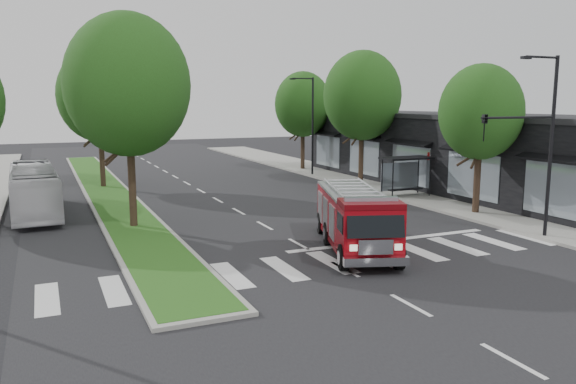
# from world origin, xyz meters

# --- Properties ---
(ground) EXTENTS (140.00, 140.00, 0.00)m
(ground) POSITION_xyz_m (0.00, 0.00, 0.00)
(ground) COLOR black
(ground) RESTS_ON ground
(sidewalk_right) EXTENTS (5.00, 80.00, 0.15)m
(sidewalk_right) POSITION_xyz_m (12.50, 10.00, 0.07)
(sidewalk_right) COLOR gray
(sidewalk_right) RESTS_ON ground
(median) EXTENTS (3.00, 50.00, 0.15)m
(median) POSITION_xyz_m (-6.00, 18.00, 0.08)
(median) COLOR gray
(median) RESTS_ON ground
(storefront_row) EXTENTS (8.00, 30.00, 5.00)m
(storefront_row) POSITION_xyz_m (17.00, 10.00, 2.50)
(storefront_row) COLOR black
(storefront_row) RESTS_ON ground
(bus_shelter) EXTENTS (3.20, 1.60, 2.61)m
(bus_shelter) POSITION_xyz_m (11.20, 8.15, 2.04)
(bus_shelter) COLOR black
(bus_shelter) RESTS_ON ground
(tree_right_near) EXTENTS (4.40, 4.40, 8.05)m
(tree_right_near) POSITION_xyz_m (11.50, 2.00, 5.51)
(tree_right_near) COLOR black
(tree_right_near) RESTS_ON ground
(tree_right_mid) EXTENTS (5.60, 5.60, 9.72)m
(tree_right_mid) POSITION_xyz_m (11.50, 14.00, 6.49)
(tree_right_mid) COLOR black
(tree_right_mid) RESTS_ON ground
(tree_right_far) EXTENTS (5.00, 5.00, 8.73)m
(tree_right_far) POSITION_xyz_m (11.50, 24.00, 5.84)
(tree_right_far) COLOR black
(tree_right_far) RESTS_ON ground
(tree_median_near) EXTENTS (5.80, 5.80, 10.16)m
(tree_median_near) POSITION_xyz_m (-6.00, 6.00, 6.81)
(tree_median_near) COLOR black
(tree_median_near) RESTS_ON ground
(tree_median_far) EXTENTS (5.60, 5.60, 9.72)m
(tree_median_far) POSITION_xyz_m (-6.00, 20.00, 6.49)
(tree_median_far) COLOR black
(tree_median_far) RESTS_ON ground
(streetlight_right_near) EXTENTS (4.08, 0.22, 8.00)m
(streetlight_right_near) POSITION_xyz_m (9.61, -3.50, 4.67)
(streetlight_right_near) COLOR black
(streetlight_right_near) RESTS_ON ground
(streetlight_right_far) EXTENTS (2.11, 0.20, 8.00)m
(streetlight_right_far) POSITION_xyz_m (10.35, 20.00, 4.48)
(streetlight_right_far) COLOR black
(streetlight_right_far) RESTS_ON ground
(fire_engine) EXTENTS (4.66, 7.97, 2.65)m
(fire_engine) POSITION_xyz_m (1.83, -1.62, 1.27)
(fire_engine) COLOR #5F050A
(fire_engine) RESTS_ON ground
(city_bus) EXTENTS (2.60, 9.80, 2.71)m
(city_bus) POSITION_xyz_m (-10.37, 11.66, 1.36)
(city_bus) COLOR silver
(city_bus) RESTS_ON ground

